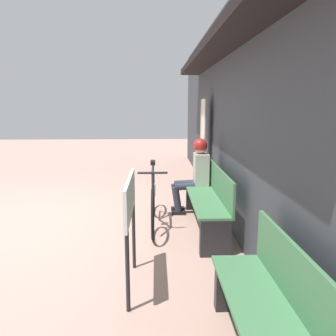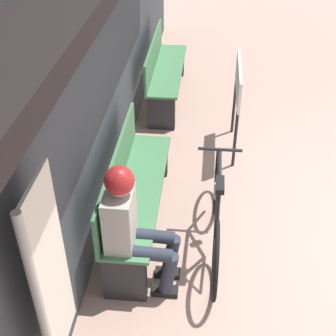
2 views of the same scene
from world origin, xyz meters
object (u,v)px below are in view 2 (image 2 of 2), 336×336
at_px(bicycle, 216,213).
at_px(signboard, 238,87).
at_px(person_seated, 132,221).
at_px(park_bench_near, 134,192).
at_px(park_bench_far, 164,72).
at_px(banner_pole, 51,292).

relative_size(bicycle, signboard, 1.60).
bearing_deg(person_seated, park_bench_near, 8.65).
bearing_deg(park_bench_far, person_seated, -178.21).
xyz_separation_m(bicycle, banner_pole, (-1.60, 0.94, 0.75)).
height_order(park_bench_far, signboard, signboard).
bearing_deg(banner_pole, bicycle, -30.34).
xyz_separation_m(bicycle, person_seated, (-0.53, 0.68, 0.33)).
bearing_deg(banner_pole, person_seated, -13.66).
bearing_deg(park_bench_far, bicycle, -164.90).
height_order(park_bench_near, bicycle, bicycle).
distance_m(person_seated, banner_pole, 1.18).
relative_size(bicycle, banner_pole, 0.94).
distance_m(bicycle, signboard, 1.75).
distance_m(person_seated, park_bench_far, 3.45).
distance_m(bicycle, park_bench_far, 3.01).
distance_m(park_bench_near, park_bench_far, 2.72).
height_order(park_bench_near, signboard, signboard).
height_order(bicycle, park_bench_far, bicycle).
bearing_deg(person_seated, signboard, -21.43).
xyz_separation_m(person_seated, signboard, (2.22, -0.87, 0.11)).
relative_size(person_seated, banner_pole, 0.66).
xyz_separation_m(park_bench_near, park_bench_far, (2.72, -0.00, -0.00)).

